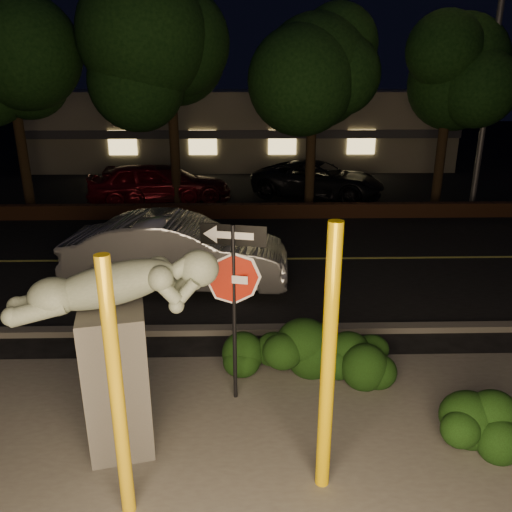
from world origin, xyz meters
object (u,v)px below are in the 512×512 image
at_px(parked_car_dark, 318,180).
at_px(silver_sedan, 178,252).
at_px(signpost, 234,279).
at_px(yellow_pole_left, 117,395).
at_px(parked_car_red, 149,183).
at_px(streetlight, 492,24).
at_px(parked_car_darkred, 169,184).
at_px(yellow_pole_right, 328,365).
at_px(sculpture, 117,336).

bearing_deg(parked_car_dark, silver_sedan, 174.75).
bearing_deg(signpost, yellow_pole_left, -106.39).
bearing_deg(silver_sedan, parked_car_red, 18.69).
distance_m(streetlight, parked_car_red, 13.46).
xyz_separation_m(signpost, parked_car_darkred, (-2.78, 13.08, -1.23)).
relative_size(silver_sedan, parked_car_darkred, 1.04).
distance_m(yellow_pole_right, signpost, 2.04).
bearing_deg(signpost, yellow_pole_right, -46.08).
xyz_separation_m(signpost, sculpture, (-1.39, -1.02, -0.31)).
relative_size(yellow_pole_left, sculpture, 1.15).
bearing_deg(sculpture, parked_car_dark, 60.53).
height_order(streetlight, parked_car_dark, streetlight).
height_order(yellow_pole_left, sculpture, yellow_pole_left).
height_order(silver_sedan, parked_car_red, silver_sedan).
bearing_deg(parked_car_darkred, yellow_pole_right, -173.65).
bearing_deg(streetlight, parked_car_dark, 158.81).
height_order(signpost, silver_sedan, signpost).
height_order(parked_car_red, parked_car_dark, parked_car_red).
height_order(parked_car_red, parked_car_darkred, parked_car_red).
distance_m(yellow_pole_left, parked_car_red, 15.15).
relative_size(silver_sedan, parked_car_dark, 0.95).
height_order(sculpture, parked_car_red, sculpture).
xyz_separation_m(sculpture, streetlight, (10.07, 13.13, 4.74)).
bearing_deg(parked_car_darkred, yellow_pole_left, 177.99).
relative_size(yellow_pole_left, signpost, 1.12).
bearing_deg(yellow_pole_left, sculpture, 102.83).
distance_m(yellow_pole_left, parked_car_dark, 16.32).
relative_size(streetlight, parked_car_red, 2.33).
bearing_deg(sculpture, parked_car_darkred, 83.41).
bearing_deg(signpost, silver_sedan, 120.01).
relative_size(streetlight, parked_car_dark, 2.02).
xyz_separation_m(yellow_pole_right, sculpture, (-2.44, 0.71, 0.00)).
relative_size(yellow_pole_right, sculpture, 1.23).
relative_size(yellow_pole_right, parked_car_dark, 0.61).
relative_size(yellow_pole_left, silver_sedan, 0.60).
bearing_deg(yellow_pole_left, silver_sedan, 91.96).
bearing_deg(parked_car_red, streetlight, -103.51).
relative_size(sculpture, streetlight, 0.25).
bearing_deg(signpost, parked_car_dark, 89.67).
bearing_deg(parked_car_darkred, parked_car_dark, -92.64).
distance_m(signpost, parked_car_dark, 14.06).
relative_size(silver_sedan, parked_car_red, 1.09).
bearing_deg(sculpture, yellow_pole_left, -89.39).
distance_m(yellow_pole_left, signpost, 2.41).
height_order(silver_sedan, parked_car_darkred, silver_sedan).
xyz_separation_m(silver_sedan, parked_car_dark, (4.53, 9.24, -0.09)).
distance_m(signpost, parked_car_darkred, 13.42).
relative_size(signpost, parked_car_darkred, 0.56).
distance_m(yellow_pole_left, parked_car_darkred, 15.26).
xyz_separation_m(sculpture, silver_sedan, (0.02, 5.43, -0.79)).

